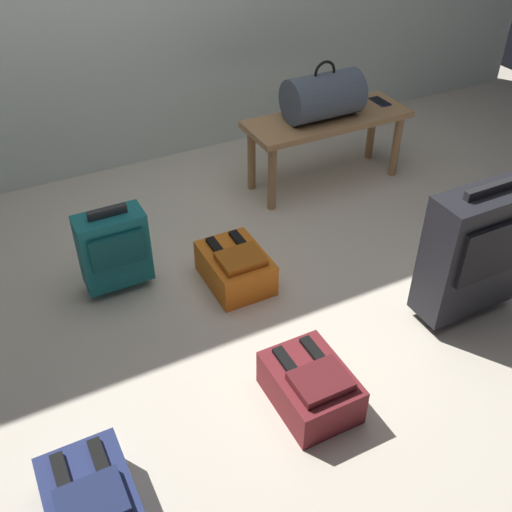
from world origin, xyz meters
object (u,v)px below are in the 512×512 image
(suitcase_upright_charcoal, at_px, (474,251))
(backpack_maroon, at_px, (310,386))
(duffel_bag_slate, at_px, (323,96))
(bench, at_px, (327,127))
(backpack_orange, at_px, (236,267))
(backpack_navy, at_px, (91,502))
(suitcase_small_teal, at_px, (114,248))
(cell_phone, at_px, (380,101))

(suitcase_upright_charcoal, xyz_separation_m, backpack_maroon, (-0.90, -0.14, -0.26))
(duffel_bag_slate, bearing_deg, bench, -0.00)
(bench, relative_size, backpack_orange, 2.63)
(backpack_navy, bearing_deg, backpack_orange, 43.37)
(suitcase_small_teal, xyz_separation_m, backpack_navy, (-0.43, -1.12, -0.15))
(duffel_bag_slate, distance_m, backpack_navy, 2.44)
(duffel_bag_slate, height_order, backpack_navy, duffel_bag_slate)
(backpack_orange, height_order, backpack_maroon, same)
(duffel_bag_slate, distance_m, suitcase_upright_charcoal, 1.33)
(backpack_orange, bearing_deg, backpack_maroon, -94.28)
(cell_phone, bearing_deg, suitcase_upright_charcoal, -109.31)
(cell_phone, bearing_deg, backpack_maroon, -132.81)
(duffel_bag_slate, xyz_separation_m, suitcase_upright_charcoal, (-0.03, -1.31, -0.22))
(suitcase_small_teal, distance_m, backpack_orange, 0.59)
(suitcase_upright_charcoal, height_order, suitcase_small_teal, suitcase_upright_charcoal)
(suitcase_small_teal, bearing_deg, backpack_navy, -110.79)
(backpack_maroon, bearing_deg, cell_phone, 47.19)
(duffel_bag_slate, height_order, suitcase_small_teal, duffel_bag_slate)
(backpack_maroon, bearing_deg, bench, 56.07)
(bench, distance_m, cell_phone, 0.40)
(duffel_bag_slate, distance_m, suitcase_small_teal, 1.50)
(suitcase_upright_charcoal, xyz_separation_m, backpack_orange, (-0.84, 0.67, -0.26))
(suitcase_small_teal, bearing_deg, suitcase_upright_charcoal, -33.04)
(cell_phone, relative_size, suitcase_upright_charcoal, 0.21)
(backpack_orange, bearing_deg, cell_phone, 27.18)
(backpack_orange, bearing_deg, suitcase_upright_charcoal, -38.36)
(suitcase_upright_charcoal, bearing_deg, backpack_navy, -172.67)
(bench, distance_m, backpack_maroon, 1.78)
(suitcase_small_teal, bearing_deg, bench, 16.34)
(duffel_bag_slate, xyz_separation_m, backpack_maroon, (-0.94, -1.46, -0.47))
(duffel_bag_slate, xyz_separation_m, cell_phone, (0.44, 0.03, -0.13))
(backpack_orange, relative_size, backpack_maroon, 1.00)
(bench, distance_m, backpack_orange, 1.16)
(bench, xyz_separation_m, suitcase_upright_charcoal, (-0.07, -1.31, -0.02))
(duffel_bag_slate, height_order, backpack_maroon, duffel_bag_slate)
(bench, relative_size, backpack_maroon, 2.63)
(bench, height_order, backpack_orange, bench)
(backpack_maroon, bearing_deg, suitcase_small_teal, 114.25)
(bench, relative_size, suitcase_upright_charcoal, 1.46)
(cell_phone, xyz_separation_m, backpack_maroon, (-1.38, -1.49, -0.35))
(bench, relative_size, duffel_bag_slate, 2.27)
(backpack_maroon, distance_m, backpack_navy, 0.90)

